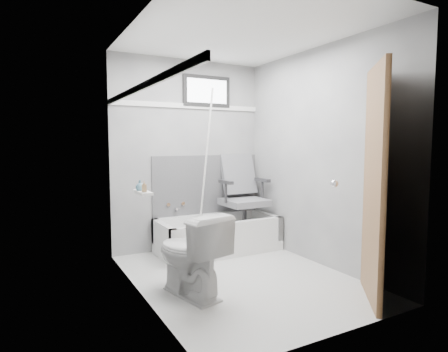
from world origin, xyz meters
TOP-DOWN VIEW (x-y plane):
  - floor at (0.00, 0.00)m, footprint 2.60×2.60m
  - ceiling at (0.00, 0.00)m, footprint 2.60×2.60m
  - wall_back at (0.00, 1.30)m, footprint 2.00×0.02m
  - wall_front at (0.00, -1.30)m, footprint 2.00×0.02m
  - wall_left at (-1.00, 0.00)m, footprint 0.02×2.60m
  - wall_right at (1.00, 0.00)m, footprint 0.02×2.60m
  - bathtub at (0.23, 0.93)m, footprint 1.50×0.70m
  - office_chair at (0.64, 0.96)m, footprint 0.63×0.63m
  - toilet at (-0.62, -0.16)m, footprint 0.58×0.83m
  - door at (0.98, -1.28)m, footprint 0.78×0.78m
  - window at (0.25, 1.29)m, footprint 0.66×0.04m
  - backerboard at (0.25, 1.29)m, footprint 1.50×0.02m
  - trim_back at (0.00, 1.29)m, footprint 2.00×0.02m
  - trim_left at (-0.99, 0.00)m, footprint 0.02×2.60m
  - pole at (0.12, 1.06)m, footprint 0.02×0.45m
  - shelf at (-0.93, 0.19)m, footprint 0.10×0.32m
  - soap_bottle_a at (-0.94, 0.11)m, footprint 0.05×0.05m
  - soap_bottle_b at (-0.94, 0.25)m, footprint 0.10×0.10m
  - faucet at (-0.20, 1.27)m, footprint 0.26×0.10m

SIDE VIEW (x-z plane):
  - floor at x=0.00m, z-range 0.00..0.00m
  - bathtub at x=0.23m, z-range 0.00..0.42m
  - toilet at x=-0.62m, z-range 0.00..0.74m
  - faucet at x=-0.20m, z-range 0.47..0.63m
  - office_chair at x=0.64m, z-range 0.12..1.21m
  - backerboard at x=0.25m, z-range 0.41..1.19m
  - shelf at x=-0.93m, z-range 0.89..0.91m
  - soap_bottle_b at x=-0.94m, z-range 0.91..1.01m
  - soap_bottle_a at x=-0.94m, z-range 0.92..1.01m
  - door at x=0.98m, z-range 0.00..2.00m
  - pole at x=0.12m, z-range 0.10..2.00m
  - wall_back at x=0.00m, z-range 0.00..2.40m
  - wall_front at x=0.00m, z-range 0.00..2.40m
  - wall_left at x=-1.00m, z-range 0.00..2.40m
  - wall_right at x=1.00m, z-range 0.00..2.40m
  - trim_back at x=0.00m, z-range 1.79..1.85m
  - trim_left at x=-0.99m, z-range 1.79..1.85m
  - window at x=0.25m, z-range 1.82..2.22m
  - ceiling at x=0.00m, z-range 2.40..2.40m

